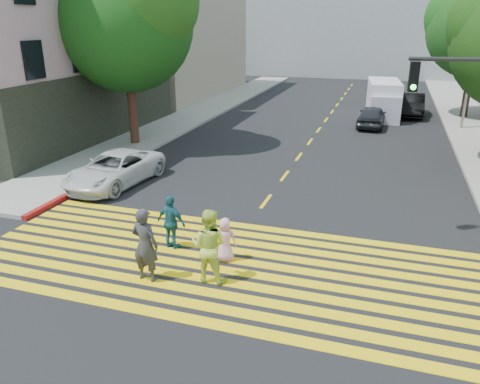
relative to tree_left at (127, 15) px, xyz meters
The scene contains 20 objects.
ground 15.55m from the tree_left, 54.49° to the right, with size 120.00×120.00×0.00m, color black.
sidewalk_left 12.07m from the tree_left, 91.21° to the left, with size 3.00×40.00×0.15m, color gray.
curb_red 8.42m from the tree_left, 76.17° to the right, with size 0.20×8.00×0.16m, color maroon.
crosswalk 14.62m from the tree_left, 51.28° to the right, with size 13.40×5.30×0.01m.
lane_line 15.03m from the tree_left, 52.77° to the left, with size 0.12×34.40×0.01m.
building_left_pink 7.90m from the tree_left, behind, with size 12.10×14.10×11.00m.
building_left_tan 18.16m from the tree_left, 115.21° to the left, with size 12.00×16.00×10.00m, color tan.
backdrop_block 37.33m from the tree_left, 77.18° to the left, with size 30.00×8.00×12.00m, color gray.
tree_left is the anchor object (origin of this frame).
tree_right_far 20.99m from the tree_left, 37.01° to the left, with size 7.91×7.63×8.71m.
pedestrian_man 14.47m from the tree_left, 59.43° to the right, with size 0.69×0.45×1.89m, color #353437.
pedestrian_woman 14.88m from the tree_left, 53.29° to the right, with size 0.90×0.70×1.86m, color #C5DF4E.
pedestrian_child 14.26m from the tree_left, 50.42° to the right, with size 0.59×0.38×1.20m, color #F2A3CB.
pedestrian_extra 13.11m from the tree_left, 55.81° to the right, with size 0.91×0.38×1.54m, color #1D5B6E.
white_sedan 8.26m from the tree_left, 68.04° to the right, with size 2.06×4.47×1.24m, color silver.
dark_car_near 14.88m from the tree_left, 36.25° to the left, with size 1.51×3.76×1.28m, color black.
silver_car 23.97m from the tree_left, 59.32° to the left, with size 1.75×4.29×1.25m, color gray.
dark_car_parked 19.19m from the tree_left, 43.10° to the left, with size 1.55×4.44×1.46m, color black.
white_van 16.95m from the tree_left, 43.97° to the left, with size 2.33×5.12×2.34m.
street_lamp 18.29m from the tree_left, 28.86° to the left, with size 1.89×0.44×8.34m.
Camera 1 is at (3.81, -8.88, 5.99)m, focal length 35.00 mm.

